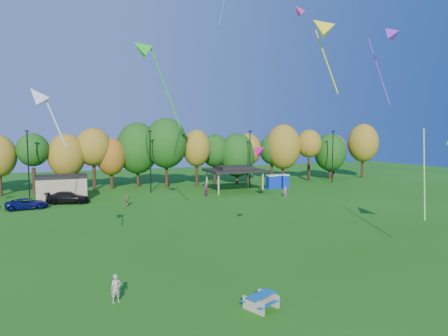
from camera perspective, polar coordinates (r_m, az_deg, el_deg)
name	(u,v)px	position (r m, az deg, el deg)	size (l,w,h in m)	color
ground	(268,303)	(21.87, 6.29, -18.64)	(160.00, 160.00, 0.00)	#19600F
tree_line	(124,151)	(63.78, -14.13, 2.35)	(93.57, 10.55, 11.15)	black
lamp_posts	(150,159)	(58.90, -10.47, 1.21)	(64.50, 0.25, 9.09)	black
utility_building	(62,188)	(56.10, -22.13, -2.62)	(6.30, 4.30, 3.25)	tan
pavilion	(234,170)	(59.73, 1.49, -0.26)	(8.20, 6.20, 3.77)	tan
porta_potties	(277,181)	(63.62, 7.62, -1.91)	(3.75, 1.52, 2.18)	#0D2EB4
picnic_table	(261,300)	(21.12, 5.33, -18.29)	(2.05, 1.90, 0.71)	tan
kite_flyer	(116,288)	(22.25, -15.17, -16.27)	(0.54, 0.36, 1.49)	tan
car_c	(27,204)	(51.30, -26.34, -4.60)	(2.10, 4.56, 1.27)	#0E1256
car_d	(68,198)	(53.27, -21.41, -3.96)	(2.08, 5.12, 1.49)	black
far_person_1	(206,190)	(55.03, -2.54, -3.16)	(1.67, 0.53, 1.81)	#A4446E
far_person_3	(127,200)	(48.89, -13.74, -4.47)	(0.93, 0.39, 1.59)	olive
far_person_4	(285,192)	(55.03, 8.72, -3.35)	(0.56, 0.37, 1.54)	#C85EB6
kite_3	(298,10)	(45.23, 10.58, 21.30)	(1.65, 1.35, 1.46)	#DB2475
kite_5	(261,150)	(28.28, 5.28, 2.55)	(1.38, 1.40, 1.14)	#CB0B5F
kite_6	(36,96)	(24.03, -25.21, 9.25)	(2.18, 1.11, 3.45)	silver
kite_7	(320,27)	(30.49, 13.61, 19.02)	(3.26, 2.62, 5.63)	yellow
kite_8	(141,49)	(34.18, -11.78, 16.36)	(4.38, 1.66, 7.46)	green
kite_9	(389,33)	(46.75, 22.52, 17.36)	(2.50, 4.81, 8.40)	purple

